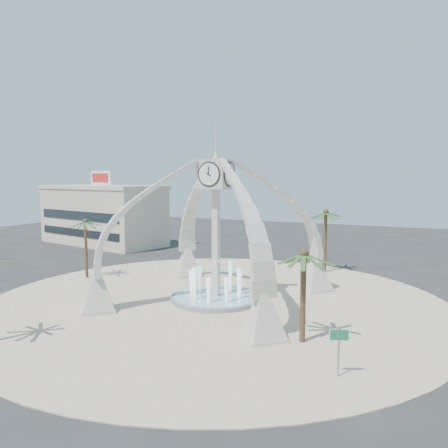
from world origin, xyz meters
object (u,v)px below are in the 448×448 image
at_px(clock_tower, 216,227).
at_px(street_sign, 339,341).
at_px(palm_east, 304,255).
at_px(palm_west, 85,222).
at_px(fountain, 216,297).
at_px(palm_north, 326,213).

height_order(clock_tower, street_sign, clock_tower).
xyz_separation_m(palm_east, palm_west, (-26.08, 8.16, 0.22)).
bearing_deg(fountain, palm_north, 69.41).
relative_size(palm_east, palm_north, 0.86).
relative_size(palm_east, palm_west, 0.98).
bearing_deg(palm_east, clock_tower, 146.14).
xyz_separation_m(fountain, street_sign, (12.68, -10.50, 1.73)).
relative_size(palm_west, palm_north, 0.88).
relative_size(clock_tower, palm_east, 2.69).
height_order(palm_north, street_sign, palm_north).
xyz_separation_m(palm_north, street_sign, (6.74, -26.31, -4.77)).
distance_m(clock_tower, street_sign, 17.06).
relative_size(fountain, street_sign, 2.83).
xyz_separation_m(palm_east, street_sign, (3.13, -4.09, -3.79)).
distance_m(palm_east, palm_north, 22.53).
distance_m(palm_west, street_sign, 31.94).
height_order(clock_tower, palm_north, clock_tower).
xyz_separation_m(fountain, palm_west, (-16.53, 1.76, 5.74)).
xyz_separation_m(clock_tower, palm_west, (-16.53, 1.76, -0.46)).
xyz_separation_m(clock_tower, palm_east, (9.55, -6.41, -0.68)).
relative_size(fountain, palm_east, 1.20).
bearing_deg(palm_north, palm_east, -80.77).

